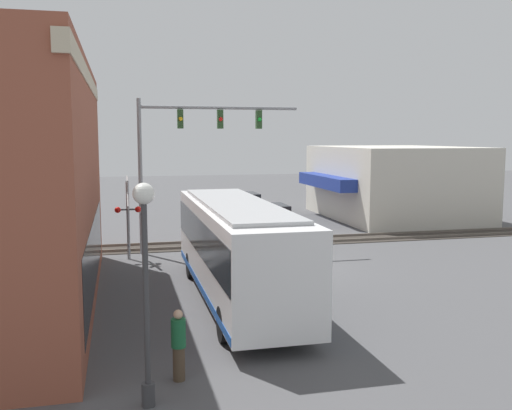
{
  "coord_description": "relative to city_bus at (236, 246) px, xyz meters",
  "views": [
    {
      "loc": [
        -22.81,
        6.61,
        5.58
      ],
      "look_at": [
        4.56,
        0.03,
        2.21
      ],
      "focal_mm": 40.0,
      "sensor_mm": 36.0,
      "label": 1
    }
  ],
  "objects": [
    {
      "name": "crossing_signal",
      "position": [
        7.63,
        3.48,
        0.42
      ],
      "size": [
        1.41,
        1.18,
        3.81
      ],
      "color": "gray",
      "rests_on": "ground"
    },
    {
      "name": "pedestrian_by_lamp",
      "position": [
        -6.07,
        2.6,
        -1.03
      ],
      "size": [
        0.34,
        0.34,
        1.67
      ],
      "color": "#473828",
      "rests_on": "ground"
    },
    {
      "name": "traffic_signal_gantry",
      "position": [
        8.74,
        0.54,
        3.6
      ],
      "size": [
        0.42,
        7.8,
        7.38
      ],
      "color": "gray",
      "rests_on": "ground"
    },
    {
      "name": "city_bus",
      "position": [
        0.0,
        0.0,
        0.0
      ],
      "size": [
        11.4,
        2.59,
        3.41
      ],
      "color": "white",
      "rests_on": "ground"
    },
    {
      "name": "shop_building",
      "position": [
        17.46,
        -14.68,
        0.58
      ],
      "size": [
        11.59,
        10.06,
        4.92
      ],
      "color": "beige",
      "rests_on": "ground"
    },
    {
      "name": "pedestrian_near_bus",
      "position": [
        -0.3,
        -1.88,
        -0.93
      ],
      "size": [
        0.34,
        0.34,
        1.84
      ],
      "color": "black",
      "rests_on": "ground"
    },
    {
      "name": "parked_car_red",
      "position": [
        15.18,
        -5.4,
        -1.21
      ],
      "size": [
        4.36,
        1.82,
        1.43
      ],
      "color": "#B21E19",
      "rests_on": "ground"
    },
    {
      "name": "parked_car_silver",
      "position": [
        22.76,
        -5.4,
        -1.21
      ],
      "size": [
        4.55,
        1.82,
        1.43
      ],
      "color": "#B7B7BC",
      "rests_on": "ground"
    },
    {
      "name": "rail_track_near",
      "position": [
        10.1,
        -2.8,
        -1.85
      ],
      "size": [
        2.6,
        60.0,
        0.15
      ],
      "color": "#332D28",
      "rests_on": "ground"
    },
    {
      "name": "ground_plane",
      "position": [
        4.1,
        -2.8,
        -1.88
      ],
      "size": [
        120.0,
        120.0,
        0.0
      ],
      "primitive_type": "plane",
      "color": "#4C4C4F"
    },
    {
      "name": "streetlamp",
      "position": [
        -7.2,
        3.35,
        0.92
      ],
      "size": [
        0.44,
        0.44,
        4.68
      ],
      "color": "#38383A",
      "rests_on": "ground"
    }
  ]
}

